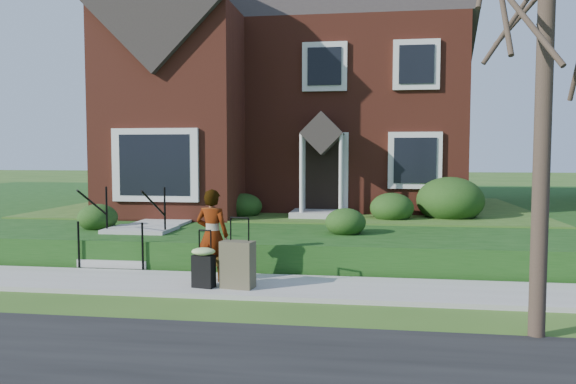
% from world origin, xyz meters
% --- Properties ---
extents(ground, '(120.00, 120.00, 0.00)m').
position_xyz_m(ground, '(0.00, 0.00, 0.00)').
color(ground, '#2D5119').
rests_on(ground, ground).
extents(sidewalk, '(60.00, 1.60, 0.08)m').
position_xyz_m(sidewalk, '(0.00, 0.00, 0.04)').
color(sidewalk, '#9E9B93').
rests_on(sidewalk, ground).
extents(terrace, '(44.00, 20.00, 0.60)m').
position_xyz_m(terrace, '(4.00, 10.90, 0.30)').
color(terrace, '#143D10').
rests_on(terrace, ground).
extents(walkway, '(1.20, 6.00, 0.06)m').
position_xyz_m(walkway, '(-2.50, 5.00, 0.63)').
color(walkway, '#9E9B93').
rests_on(walkway, terrace).
extents(main_house, '(10.40, 10.20, 9.40)m').
position_xyz_m(main_house, '(-0.21, 9.61, 5.26)').
color(main_house, maroon).
rests_on(main_house, terrace).
extents(front_steps, '(1.40, 2.02, 1.50)m').
position_xyz_m(front_steps, '(-2.50, 1.84, 0.47)').
color(front_steps, '#9E9B93').
rests_on(front_steps, ground).
extents(foundation_shrubs, '(10.18, 4.46, 1.21)m').
position_xyz_m(foundation_shrubs, '(1.05, 5.17, 1.10)').
color(foundation_shrubs, black).
rests_on(foundation_shrubs, terrace).
extents(woman, '(0.63, 0.45, 1.60)m').
position_xyz_m(woman, '(-0.27, 0.13, 0.88)').
color(woman, '#999999').
rests_on(woman, sidewalk).
extents(suitcase_black, '(0.45, 0.39, 0.96)m').
position_xyz_m(suitcase_black, '(-0.28, -0.37, 0.45)').
color(suitcase_black, black).
rests_on(suitcase_black, sidewalk).
extents(suitcase_olive, '(0.58, 0.39, 1.16)m').
position_xyz_m(suitcase_olive, '(0.28, -0.31, 0.47)').
color(suitcase_olive, brown).
rests_on(suitcase_olive, sidewalk).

